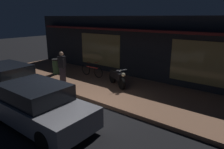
{
  "coord_description": "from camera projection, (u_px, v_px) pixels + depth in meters",
  "views": [
    {
      "loc": [
        5.52,
        -4.78,
        3.55
      ],
      "look_at": [
        -0.16,
        2.4,
        0.95
      ],
      "focal_mm": 32.75,
      "sensor_mm": 36.0,
      "label": 1
    }
  ],
  "objects": [
    {
      "name": "ground_plane",
      "position": [
        77.0,
        112.0,
        7.88
      ],
      "size": [
        60.0,
        60.0,
        0.0
      ],
      "primitive_type": "plane",
      "color": "black"
    },
    {
      "name": "sidewalk_slab",
      "position": [
        122.0,
        89.0,
        10.12
      ],
      "size": [
        18.0,
        4.0,
        0.15
      ],
      "primitive_type": "cube",
      "color": "#8C6047",
      "rests_on": "ground_plane"
    },
    {
      "name": "storefront_building",
      "position": [
        155.0,
        47.0,
        12.2
      ],
      "size": [
        18.0,
        3.3,
        3.6
      ],
      "color": "black",
      "rests_on": "ground_plane"
    },
    {
      "name": "motorcycle",
      "position": [
        117.0,
        77.0,
        10.24
      ],
      "size": [
        1.56,
        0.95,
        0.97
      ],
      "color": "black",
      "rests_on": "sidewalk_slab"
    },
    {
      "name": "bicycle_parked",
      "position": [
        92.0,
        70.0,
        12.01
      ],
      "size": [
        1.66,
        0.42,
        0.91
      ],
      "color": "black",
      "rests_on": "sidewalk_slab"
    },
    {
      "name": "person_photographer",
      "position": [
        62.0,
        67.0,
        10.68
      ],
      "size": [
        0.59,
        0.44,
        1.67
      ],
      "color": "#28232D",
      "rests_on": "sidewalk_slab"
    },
    {
      "name": "trash_bin",
      "position": [
        56.0,
        66.0,
        12.49
      ],
      "size": [
        0.48,
        0.48,
        0.93
      ],
      "color": "#2D4C33",
      "rests_on": "sidewalk_slab"
    },
    {
      "name": "parked_car_far",
      "position": [
        9.0,
        80.0,
        9.51
      ],
      "size": [
        4.19,
        1.99,
        1.42
      ],
      "color": "black",
      "rests_on": "ground_plane"
    },
    {
      "name": "parked_car_across",
      "position": [
        38.0,
        105.0,
        6.81
      ],
      "size": [
        4.13,
        1.84,
        1.42
      ],
      "color": "black",
      "rests_on": "ground_plane"
    }
  ]
}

